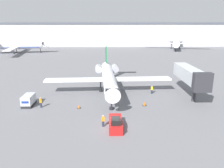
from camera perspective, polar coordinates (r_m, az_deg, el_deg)
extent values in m
plane|color=slate|center=(31.31, 0.37, -11.51)|extent=(600.00, 600.00, 0.00)
cube|color=#B2B2B7|center=(148.07, -0.79, 12.67)|extent=(180.00, 16.00, 13.94)
cube|color=#4C515B|center=(147.89, -0.80, 15.60)|extent=(180.00, 16.80, 1.20)
cylinder|color=silver|center=(45.04, -0.88, 1.63)|extent=(3.52, 19.78, 2.52)
cone|color=silver|center=(34.62, 0.10, -2.66)|extent=(2.62, 2.14, 2.52)
cube|color=black|center=(35.26, 0.00, -1.58)|extent=(2.17, 0.81, 0.44)
cone|color=silver|center=(55.99, -1.51, 4.37)|extent=(2.40, 2.88, 2.26)
cube|color=#19723F|center=(45.24, -0.88, 0.62)|extent=(3.17, 17.81, 0.20)
cube|color=silver|center=(47.06, 7.93, 1.37)|extent=(12.13, 3.17, 0.36)
cube|color=silver|center=(46.33, -9.96, 1.06)|extent=(12.13, 3.17, 0.36)
cylinder|color=#ADADB7|center=(53.15, 0.79, 4.12)|extent=(1.81, 3.29, 1.65)
cylinder|color=#ADADB7|center=(52.98, -3.54, 4.05)|extent=(1.81, 3.29, 1.65)
cube|color=#19723F|center=(55.99, -1.56, 7.81)|extent=(0.35, 2.21, 4.13)
cube|color=silver|center=(55.76, -1.57, 9.92)|extent=(7.51, 2.18, 0.20)
cylinder|color=black|center=(37.29, -0.12, -5.13)|extent=(0.24, 0.24, 2.17)
cylinder|color=black|center=(37.61, -0.12, -6.39)|extent=(0.80, 0.80, 0.40)
cylinder|color=black|center=(47.12, -2.96, -0.71)|extent=(0.24, 0.24, 2.17)
cylinder|color=black|center=(47.37, -2.95, -1.74)|extent=(0.80, 0.80, 0.40)
cylinder|color=black|center=(47.28, 1.00, -0.64)|extent=(0.24, 0.24, 2.17)
cylinder|color=black|center=(47.53, 1.00, -1.66)|extent=(0.80, 0.80, 0.40)
cube|color=#B21919|center=(31.17, 0.91, -10.39)|extent=(1.84, 4.68, 1.21)
cube|color=black|center=(29.83, 0.99, -9.60)|extent=(1.29, 1.69, 0.70)
cube|color=black|center=(33.28, 0.78, -8.98)|extent=(1.65, 0.30, 0.73)
cube|color=#232326|center=(42.13, -20.86, -4.97)|extent=(1.70, 3.34, 0.45)
cube|color=#B7BCC6|center=(41.81, -20.99, -3.70)|extent=(1.70, 3.34, 1.52)
cube|color=navy|center=(40.32, -21.78, -4.48)|extent=(1.19, 0.04, 0.36)
cube|color=#232838|center=(31.67, -2.31, -10.34)|extent=(0.32, 0.20, 0.84)
cube|color=orange|center=(31.35, -2.32, -9.11)|extent=(0.40, 0.24, 0.66)
sphere|color=tan|center=(31.17, -2.33, -8.35)|extent=(0.24, 0.24, 0.24)
cube|color=#232838|center=(46.65, 10.33, -1.98)|extent=(0.32, 0.20, 0.82)
cube|color=yellow|center=(46.44, 10.37, -1.12)|extent=(0.40, 0.24, 0.65)
sphere|color=tan|center=(46.32, 10.40, -0.59)|extent=(0.24, 0.24, 0.24)
cube|color=#232838|center=(40.38, -18.05, -5.25)|extent=(0.32, 0.20, 0.88)
cube|color=orange|center=(40.12, -18.14, -4.19)|extent=(0.40, 0.24, 0.70)
sphere|color=tan|center=(39.97, -18.20, -3.55)|extent=(0.26, 0.26, 0.26)
cube|color=black|center=(38.60, -8.62, -6.27)|extent=(0.53, 0.53, 0.04)
cone|color=orange|center=(38.48, -8.64, -5.80)|extent=(0.38, 0.38, 0.64)
cube|color=black|center=(39.85, 8.49, -5.56)|extent=(0.65, 0.65, 0.04)
cone|color=orange|center=(39.72, 8.51, -5.07)|extent=(0.46, 0.46, 0.68)
cylinder|color=white|center=(119.36, -23.29, 9.38)|extent=(23.08, 8.01, 4.09)
cone|color=white|center=(117.39, -17.00, 9.87)|extent=(3.93, 4.60, 4.09)
cube|color=black|center=(117.46, -17.67, 10.17)|extent=(1.30, 3.54, 0.44)
cube|color=navy|center=(119.48, -23.22, 8.75)|extent=(20.77, 7.21, 0.20)
cube|color=white|center=(129.69, -22.84, 9.41)|extent=(6.04, 16.76, 0.36)
cube|color=white|center=(109.72, -24.88, 8.29)|extent=(6.04, 16.76, 0.36)
cylinder|color=black|center=(117.98, -18.16, 8.30)|extent=(0.24, 0.24, 2.05)
cylinder|color=black|center=(118.07, -18.13, 7.90)|extent=(0.80, 0.80, 0.40)
cylinder|color=black|center=(117.46, -24.22, 7.69)|extent=(0.24, 0.24, 2.05)
cylinder|color=black|center=(117.55, -24.17, 7.29)|extent=(0.80, 0.80, 0.40)
cylinder|color=black|center=(122.61, -23.69, 8.02)|extent=(0.24, 0.24, 2.05)
cylinder|color=black|center=(122.70, -23.64, 7.64)|extent=(0.80, 0.80, 0.40)
cylinder|color=white|center=(133.59, 16.35, 10.47)|extent=(10.88, 26.55, 3.60)
cone|color=white|center=(118.90, 16.43, 9.92)|extent=(4.26, 3.77, 3.60)
cube|color=black|center=(120.00, 16.45, 10.27)|extent=(3.13, 1.53, 0.44)
cone|color=white|center=(148.83, 16.29, 10.93)|extent=(4.21, 4.70, 3.24)
cube|color=#0C5999|center=(133.69, 16.31, 9.97)|extent=(9.79, 23.90, 0.20)
cube|color=white|center=(135.54, 20.70, 9.83)|extent=(17.10, 7.79, 0.36)
cube|color=white|center=(135.20, 11.92, 10.47)|extent=(17.10, 7.79, 0.36)
cylinder|color=#ADADB7|center=(144.77, 17.40, 10.91)|extent=(2.76, 3.44, 2.00)
cylinder|color=#ADADB7|center=(144.69, 15.23, 11.07)|extent=(2.76, 3.44, 2.00)
cube|color=#0C5999|center=(149.39, 16.41, 12.59)|extent=(0.84, 2.18, 5.00)
cube|color=white|center=(149.31, 16.49, 13.55)|extent=(9.14, 4.24, 0.20)
cylinder|color=black|center=(121.61, 16.31, 8.67)|extent=(0.24, 0.24, 2.18)
cylinder|color=black|center=(121.71, 16.28, 8.26)|extent=(0.80, 0.80, 0.40)
cylinder|color=black|center=(135.75, 15.25, 9.40)|extent=(0.24, 0.24, 2.18)
cylinder|color=black|center=(135.84, 15.23, 9.02)|extent=(0.80, 0.80, 0.40)
cylinder|color=black|center=(135.82, 17.25, 9.25)|extent=(0.24, 0.24, 2.18)
cylinder|color=black|center=(135.91, 17.22, 8.88)|extent=(0.80, 0.80, 0.40)
cylinder|color=#2D2D33|center=(43.86, 20.63, -2.25)|extent=(0.70, 0.70, 3.20)
cube|color=#B2B7BC|center=(46.37, 19.38, 2.51)|extent=(2.60, 11.99, 2.60)
cube|color=#2D2D33|center=(40.44, 22.53, 0.39)|extent=(3.20, 1.20, 3.38)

